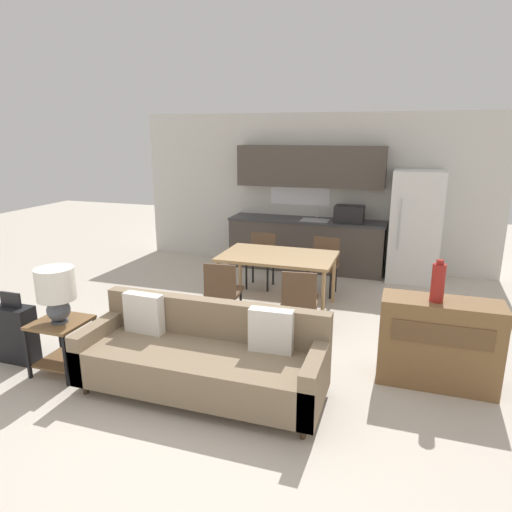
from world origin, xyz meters
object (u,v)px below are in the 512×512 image
Objects in this scene: vase at (438,282)px; suitcase at (16,333)px; table_lamp at (56,290)px; dining_chair_far_right at (324,262)px; dining_table at (278,259)px; dining_chair_far_left at (261,257)px; dining_chair_near_right at (300,299)px; couch at (204,358)px; side_table at (62,337)px; credenza at (438,343)px; dining_chair_near_left at (223,289)px; refrigerator at (415,227)px.

vase is 4.30m from suitcase.
dining_chair_far_right is at bearing 57.41° from table_lamp.
dining_table is 0.97m from dining_chair_far_left.
dining_table is 0.99m from dining_chair_near_right.
suitcase is at bearing -177.79° from couch.
couch is at bearing -83.74° from dining_chair_far_left.
dining_table is 2.81× the size of side_table.
vase is (3.50, 0.91, 0.15)m from table_lamp.
credenza is at bearing 149.83° from dining_chair_near_right.
side_table is 1.93m from dining_chair_near_left.
side_table is (-1.59, -2.39, -0.33)m from dining_table.
refrigerator is 3.54m from dining_chair_near_left.
dining_chair_near_left is at bearing -91.11° from dining_chair_far_left.
dining_chair_near_left is (-0.48, -0.81, -0.22)m from dining_table.
refrigerator is 4.50× the size of vase.
table_lamp is 3.72m from credenza.
couch is at bearing -96.09° from dining_chair_far_right.
dining_table is at bearing 88.08° from couch.
couch reaches higher than dining_table.
dining_chair_near_left reaches higher than suitcase.
dining_chair_far_right is (-0.00, 1.63, 0.00)m from dining_chair_near_right.
table_lamp is 3.85m from dining_chair_far_right.
refrigerator reaches higher than dining_chair_far_right.
dining_chair_far_right is at bearing 56.90° from side_table.
couch is (-0.08, -2.28, -0.36)m from dining_table.
vase is 0.48× the size of dining_chair_far_left.
refrigerator is 1.16× the size of dining_table.
refrigerator is at bearing 46.98° from dining_table.
dining_chair_near_right reaches higher than dining_table.
table_lamp reaches higher than couch.
dining_chair_far_left is at bearing 61.47° from suitcase.
suitcase is at bearing -119.97° from dining_chair_far_left.
couch is at bearing 98.90° from dining_chair_near_left.
suitcase is (-0.63, 0.03, -0.06)m from side_table.
dining_chair_far_left is 1.91m from dining_chair_near_right.
dining_chair_far_right is at bearing 121.89° from vase.
table_lamp is 1.40× the size of vase.
credenza is 0.62m from vase.
dining_chair_far_left is at bearing 71.66° from table_lamp.
dining_table is at bearing 56.42° from side_table.
dining_chair_far_right is at bearing -139.42° from refrigerator.
credenza is 1.31× the size of dining_chair_near_left.
suitcase is at bearing -133.21° from dining_table.
refrigerator is at bearing 93.91° from credenza.
side_table is at bearing -2.76° from suitcase.
dining_chair_far_right is at bearing 58.35° from dining_table.
dining_chair_far_right is (-1.44, 2.31, -0.57)m from vase.
dining_chair_near_right reaches higher than suitcase.
refrigerator reaches higher than side_table.
vase is at bearing -53.67° from dining_chair_far_right.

